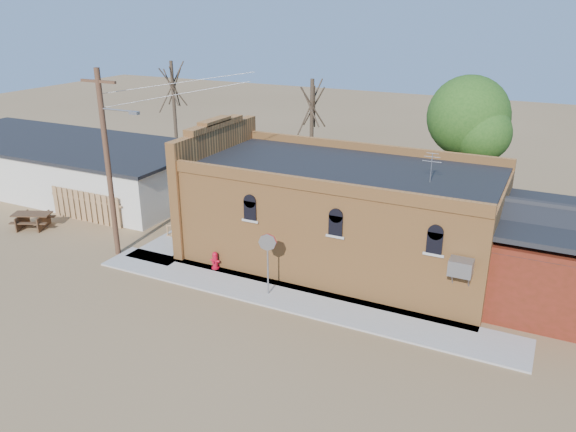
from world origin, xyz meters
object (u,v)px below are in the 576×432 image
at_px(fire_hydrant, 215,260).
at_px(stop_sign, 268,248).
at_px(trash_barrel, 200,225).
at_px(utility_pole, 108,161).
at_px(brick_bar, 336,213).
at_px(picnic_table, 33,218).

bearing_deg(fire_hydrant, stop_sign, -29.66).
bearing_deg(fire_hydrant, trash_barrel, 121.33).
height_order(fire_hydrant, trash_barrel, fire_hydrant).
relative_size(utility_pole, fire_hydrant, 10.78).
bearing_deg(brick_bar, picnic_table, -167.31).
height_order(utility_pole, trash_barrel, utility_pole).
xyz_separation_m(trash_barrel, picnic_table, (-8.77, -3.36, 0.07)).
xyz_separation_m(brick_bar, stop_sign, (-1.14, -4.76, -0.14)).
height_order(brick_bar, stop_sign, brick_bar).
bearing_deg(brick_bar, utility_pole, -156.31).
distance_m(brick_bar, stop_sign, 4.89).
xyz_separation_m(stop_sign, trash_barrel, (-6.54, 4.42, -1.72)).
xyz_separation_m(utility_pole, stop_sign, (8.65, -0.46, -2.58)).
height_order(stop_sign, picnic_table, stop_sign).
bearing_deg(trash_barrel, brick_bar, 2.56).
distance_m(brick_bar, fire_hydrant, 6.10).
relative_size(utility_pole, stop_sign, 3.27).
relative_size(brick_bar, picnic_table, 6.63).
bearing_deg(stop_sign, trash_barrel, 149.58).
relative_size(brick_bar, stop_sign, 5.96).
distance_m(utility_pole, picnic_table, 7.90).
bearing_deg(fire_hydrant, brick_bar, 27.34).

